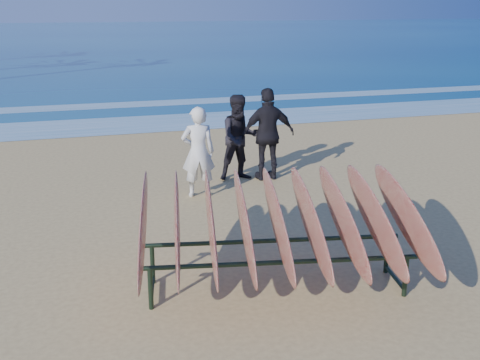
{
  "coord_description": "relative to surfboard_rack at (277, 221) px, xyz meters",
  "views": [
    {
      "loc": [
        -2.36,
        -6.88,
        3.34
      ],
      "look_at": [
        0.0,
        0.8,
        0.95
      ],
      "focal_mm": 45.0,
      "sensor_mm": 36.0,
      "label": 1
    }
  ],
  "objects": [
    {
      "name": "person_dark_b",
      "position": [
        1.49,
        4.5,
        0.02
      ],
      "size": [
        1.06,
        0.46,
        1.78
      ],
      "primitive_type": "imported",
      "rotation": [
        0.0,
        0.0,
        3.12
      ],
      "color": "black",
      "rests_on": "ground"
    },
    {
      "name": "foam_far",
      "position": [
        0.01,
        14.21,
        -0.87
      ],
      "size": [
        160.0,
        160.0,
        0.0
      ],
      "primitive_type": "plane",
      "color": "white",
      "rests_on": "ground"
    },
    {
      "name": "ocean",
      "position": [
        0.01,
        55.71,
        -0.87
      ],
      "size": [
        160.0,
        160.0,
        0.0
      ],
      "primitive_type": "plane",
      "color": "navy",
      "rests_on": "ground"
    },
    {
      "name": "surfboard_rack",
      "position": [
        0.0,
        0.0,
        0.0
      ],
      "size": [
        3.59,
        3.06,
        1.41
      ],
      "rotation": [
        0.0,
        0.0,
        -0.19
      ],
      "color": "black",
      "rests_on": "ground"
    },
    {
      "name": "person_dark_a",
      "position": [
        0.96,
        4.63,
        -0.05
      ],
      "size": [
        0.82,
        0.64,
        1.66
      ],
      "primitive_type": "imported",
      "rotation": [
        0.0,
        0.0,
        0.02
      ],
      "color": "black",
      "rests_on": "ground"
    },
    {
      "name": "person_white",
      "position": [
        -0.04,
        3.84,
        -0.07
      ],
      "size": [
        0.64,
        0.47,
        1.61
      ],
      "primitive_type": "imported",
      "rotation": [
        0.0,
        0.0,
        3.0
      ],
      "color": "silver",
      "rests_on": "ground"
    },
    {
      "name": "foam_near",
      "position": [
        0.01,
        10.71,
        -0.87
      ],
      "size": [
        160.0,
        160.0,
        0.0
      ],
      "primitive_type": "plane",
      "color": "white",
      "rests_on": "ground"
    },
    {
      "name": "ground",
      "position": [
        0.01,
        0.71,
        -0.87
      ],
      "size": [
        120.0,
        120.0,
        0.0
      ],
      "primitive_type": "plane",
      "color": "tan",
      "rests_on": "ground"
    }
  ]
}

